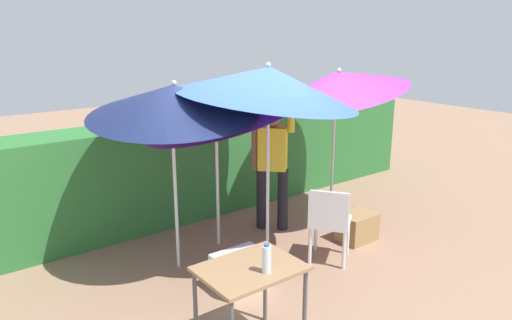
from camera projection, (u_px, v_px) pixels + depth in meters
ground_plane at (271, 255)px, 5.67m from camera, size 24.00×24.00×0.00m
hedge_row at (195, 166)px, 6.83m from camera, size 8.00×0.70×1.38m
umbrella_rainbow at (216, 104)px, 5.48m from camera, size 1.93×1.89×2.20m
umbrella_orange at (268, 83)px, 5.07m from camera, size 2.02×2.00×2.37m
umbrella_yellow at (337, 83)px, 6.18m from camera, size 1.85×1.81×2.31m
umbrella_navy at (173, 100)px, 4.90m from camera, size 1.80×1.79×2.19m
person_vendor at (273, 161)px, 6.19m from camera, size 0.44×0.46×1.88m
chair_plastic at (329, 220)px, 5.38m from camera, size 0.61×0.61×0.89m
cooler_box at (240, 271)px, 4.93m from camera, size 0.53×0.39×0.37m
crate_cardboard at (357, 227)px, 6.03m from camera, size 0.46×0.35×0.35m
folding_table at (250, 278)px, 3.83m from camera, size 0.80×0.60×0.77m
bottle_water at (267, 259)px, 3.69m from camera, size 0.07×0.07×0.24m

